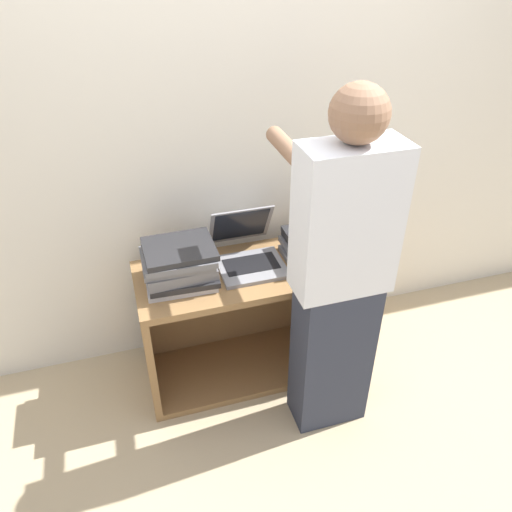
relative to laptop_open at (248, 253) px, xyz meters
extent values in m
plane|color=tan|center=(0.00, -0.30, -0.71)|extent=(12.00, 12.00, 0.00)
cube|color=silver|center=(0.00, 0.28, 0.49)|extent=(8.00, 0.05, 2.40)
cube|color=olive|center=(0.00, -0.07, -0.07)|extent=(1.13, 0.48, 0.04)
cube|color=olive|center=(0.00, -0.07, -0.69)|extent=(1.13, 0.48, 0.04)
cube|color=olive|center=(-0.55, -0.07, -0.38)|extent=(0.04, 0.48, 0.59)
cube|color=olive|center=(0.55, -0.07, -0.38)|extent=(0.04, 0.48, 0.59)
cube|color=olive|center=(0.00, 0.15, -0.38)|extent=(1.06, 0.04, 0.59)
cube|color=gray|center=(0.00, -0.07, -0.04)|extent=(0.32, 0.27, 0.02)
cube|color=black|center=(0.00, -0.06, -0.03)|extent=(0.26, 0.15, 0.00)
cube|color=gray|center=(0.00, 0.13, 0.08)|extent=(0.32, 0.13, 0.24)
cube|color=black|center=(0.00, 0.13, 0.09)|extent=(0.28, 0.11, 0.21)
cube|color=#B7B7BC|center=(-0.35, -0.06, -0.04)|extent=(0.33, 0.28, 0.03)
cube|color=#232326|center=(-0.34, -0.07, -0.01)|extent=(0.33, 0.28, 0.03)
cube|color=slate|center=(-0.35, -0.06, 0.02)|extent=(0.32, 0.27, 0.03)
cube|color=slate|center=(-0.35, -0.06, 0.04)|extent=(0.32, 0.27, 0.03)
cube|color=slate|center=(-0.36, -0.06, 0.07)|extent=(0.32, 0.27, 0.03)
cube|color=slate|center=(-0.35, -0.07, 0.10)|extent=(0.32, 0.28, 0.03)
cube|color=#232326|center=(-0.34, -0.07, 0.13)|extent=(0.32, 0.27, 0.03)
cube|color=gray|center=(0.34, -0.07, -0.04)|extent=(0.32, 0.27, 0.03)
cube|color=gray|center=(0.36, -0.06, -0.01)|extent=(0.32, 0.27, 0.03)
cube|color=slate|center=(0.34, -0.07, 0.02)|extent=(0.32, 0.27, 0.03)
cube|color=#232326|center=(0.36, -0.06, 0.04)|extent=(0.32, 0.27, 0.03)
cube|color=#232326|center=(0.35, -0.07, 0.07)|extent=(0.32, 0.27, 0.03)
cube|color=#2D3342|center=(0.26, -0.47, -0.31)|extent=(0.34, 0.20, 0.79)
cube|color=white|center=(0.26, -0.47, 0.39)|extent=(0.40, 0.20, 0.63)
sphere|color=#8C664C|center=(0.26, -0.47, 0.81)|extent=(0.21, 0.21, 0.21)
cylinder|color=#8C664C|center=(0.10, -0.21, 0.61)|extent=(0.07, 0.32, 0.07)
cylinder|color=#8C664C|center=(0.42, -0.21, 0.61)|extent=(0.07, 0.32, 0.07)
camera|label=1|loc=(-0.56, -1.97, 1.35)|focal=35.00mm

